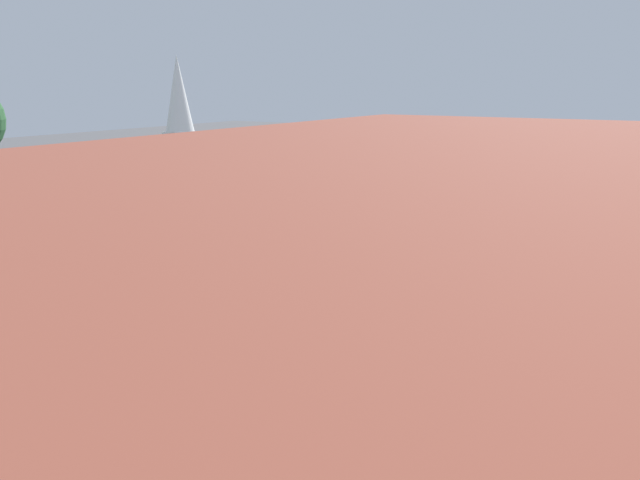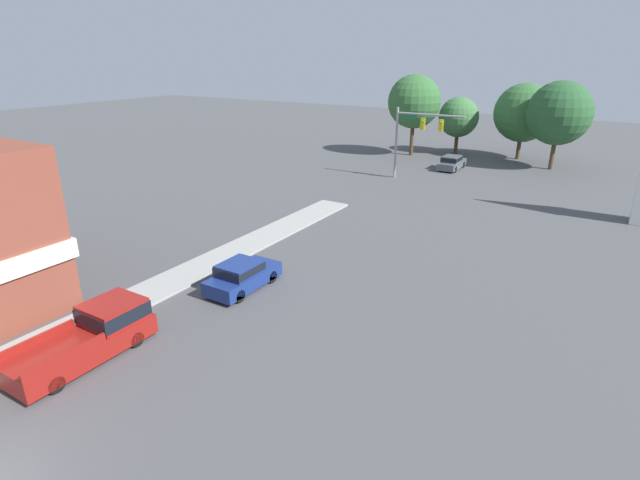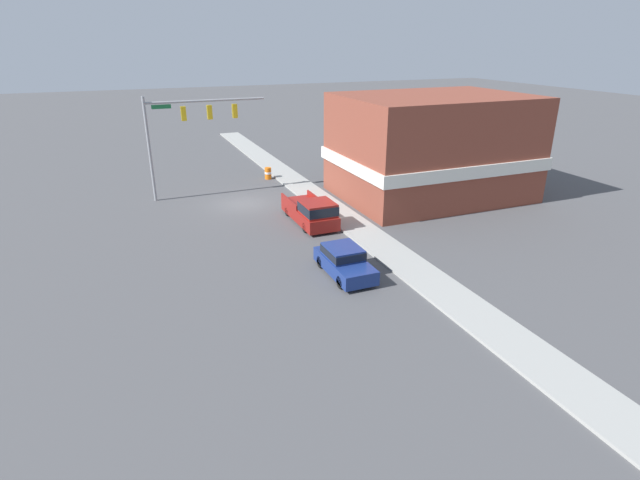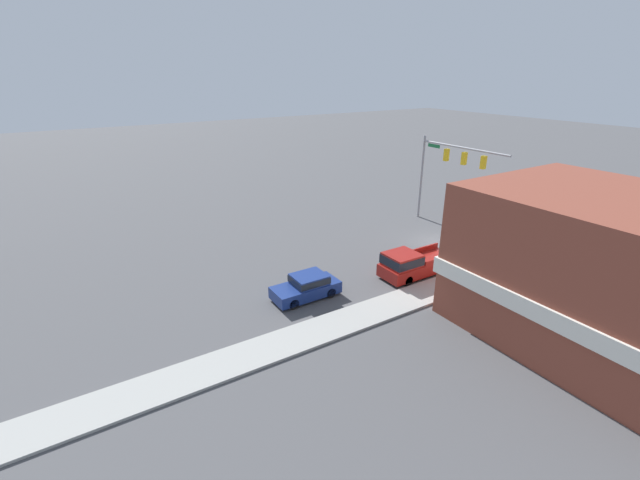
# 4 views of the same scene
# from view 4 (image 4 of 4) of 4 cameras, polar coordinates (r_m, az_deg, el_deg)

# --- Properties ---
(ground_plane) EXTENTS (200.00, 200.00, 0.00)m
(ground_plane) POSITION_cam_4_polar(r_m,az_deg,el_deg) (36.91, 15.63, -0.38)
(ground_plane) COLOR #4C4C4F
(sidewalk_curb) EXTENTS (2.40, 60.00, 0.14)m
(sidewalk_curb) POSITION_cam_4_polar(r_m,az_deg,el_deg) (33.70, 22.69, -3.34)
(sidewalk_curb) COLOR #9E9E99
(sidewalk_curb) RESTS_ON ground
(near_signal_assembly) EXTENTS (9.10, 0.49, 7.83)m
(near_signal_assembly) POSITION_cam_4_polar(r_m,az_deg,el_deg) (39.70, 16.69, 9.88)
(near_signal_assembly) COLOR gray
(near_signal_assembly) RESTS_ON ground
(car_lead) EXTENTS (1.87, 4.28, 1.52)m
(car_lead) POSITION_cam_4_polar(r_m,az_deg,el_deg) (26.94, -1.75, -6.15)
(car_lead) COLOR black
(car_lead) RESTS_ON ground
(pickup_truck_parked) EXTENTS (2.12, 5.74, 1.89)m
(pickup_truck_parked) POSITION_cam_4_polar(r_m,az_deg,el_deg) (30.31, 12.21, -3.06)
(pickup_truck_parked) COLOR black
(pickup_truck_parked) RESTS_ON ground
(construction_barrel) EXTENTS (0.60, 0.60, 1.03)m
(construction_barrel) POSITION_cam_4_polar(r_m,az_deg,el_deg) (39.38, 26.07, 0.36)
(construction_barrel) COLOR orange
(construction_barrel) RESTS_ON ground
(corner_brick_building) EXTENTS (14.20, 10.52, 7.79)m
(corner_brick_building) POSITION_cam_4_polar(r_m,az_deg,el_deg) (25.88, 34.82, -4.12)
(corner_brick_building) COLOR brown
(corner_brick_building) RESTS_ON ground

